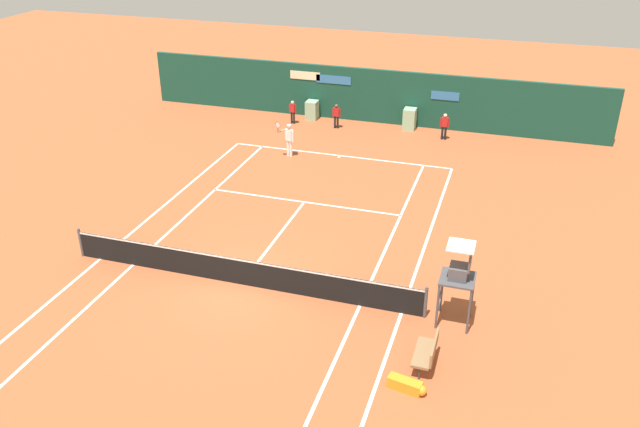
# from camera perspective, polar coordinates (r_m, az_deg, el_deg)

# --- Properties ---
(ground_plane) EXTENTS (80.00, 80.00, 0.01)m
(ground_plane) POSITION_cam_1_polar(r_m,az_deg,el_deg) (22.11, -6.27, -5.32)
(ground_plane) COLOR #A8512D
(tennis_net) EXTENTS (12.10, 0.10, 1.07)m
(tennis_net) POSITION_cam_1_polar(r_m,az_deg,el_deg) (21.40, -6.94, -4.95)
(tennis_net) COLOR #4C4C51
(tennis_net) RESTS_ON ground_plane
(sponsor_back_wall) EXTENTS (25.00, 1.02, 2.87)m
(sponsor_back_wall) POSITION_cam_1_polar(r_m,az_deg,el_deg) (35.83, 4.13, 10.10)
(sponsor_back_wall) COLOR #144233
(sponsor_back_wall) RESTS_ON ground_plane
(umpire_chair) EXTENTS (1.00, 1.00, 2.62)m
(umpire_chair) POSITION_cam_1_polar(r_m,az_deg,el_deg) (19.31, 11.91, -5.16)
(umpire_chair) COLOR #47474C
(umpire_chair) RESTS_ON ground_plane
(player_bench) EXTENTS (0.54, 1.28, 0.88)m
(player_bench) POSITION_cam_1_polar(r_m,az_deg,el_deg) (18.18, 9.30, -11.69)
(player_bench) COLOR #38383D
(player_bench) RESTS_ON ground_plane
(equipment_bag) EXTENTS (1.05, 0.46, 0.32)m
(equipment_bag) POSITION_cam_1_polar(r_m,az_deg,el_deg) (17.59, 7.65, -14.58)
(equipment_bag) COLOR orange
(equipment_bag) RESTS_ON ground_plane
(player_on_baseline) EXTENTS (0.79, 0.64, 1.80)m
(player_on_baseline) POSITION_cam_1_polar(r_m,az_deg,el_deg) (31.11, -2.72, 6.62)
(player_on_baseline) COLOR white
(player_on_baseline) RESTS_ON ground_plane
(ball_kid_centre_post) EXTENTS (0.42, 0.21, 1.26)m
(ball_kid_centre_post) POSITION_cam_1_polar(r_m,az_deg,el_deg) (35.60, -2.38, 8.91)
(ball_kid_centre_post) COLOR black
(ball_kid_centre_post) RESTS_ON ground_plane
(ball_kid_right_post) EXTENTS (0.44, 0.18, 1.31)m
(ball_kid_right_post) POSITION_cam_1_polar(r_m,az_deg,el_deg) (34.87, 1.43, 8.58)
(ball_kid_right_post) COLOR black
(ball_kid_right_post) RESTS_ON ground_plane
(ball_kid_left_post) EXTENTS (0.45, 0.19, 1.36)m
(ball_kid_left_post) POSITION_cam_1_polar(r_m,az_deg,el_deg) (33.82, 10.74, 7.57)
(ball_kid_left_post) COLOR black
(ball_kid_left_post) RESTS_ON ground_plane
(tennis_ball_near_service_line) EXTENTS (0.07, 0.07, 0.07)m
(tennis_ball_near_service_line) POSITION_cam_1_polar(r_m,az_deg,el_deg) (27.09, 7.71, 1.08)
(tennis_ball_near_service_line) COLOR #CCE033
(tennis_ball_near_service_line) RESTS_ON ground_plane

